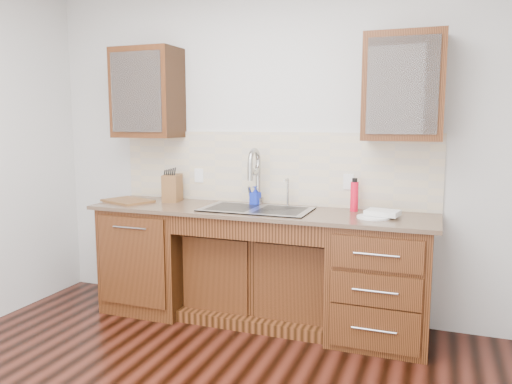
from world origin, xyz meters
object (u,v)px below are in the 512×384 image
(cutting_board, at_px, (128,201))
(water_bottle, at_px, (354,197))
(plate, at_px, (373,217))
(knife_block, at_px, (172,188))
(soap_bottle, at_px, (255,196))

(cutting_board, bearing_deg, water_bottle, 6.72)
(cutting_board, bearing_deg, plate, -0.29)
(plate, relative_size, knife_block, 1.00)
(water_bottle, bearing_deg, cutting_board, -173.28)
(soap_bottle, height_order, knife_block, knife_block)
(water_bottle, height_order, cutting_board, water_bottle)
(soap_bottle, height_order, water_bottle, water_bottle)
(soap_bottle, bearing_deg, knife_block, -162.95)
(soap_bottle, relative_size, cutting_board, 0.39)
(plate, bearing_deg, cutting_board, 179.71)
(soap_bottle, xyz_separation_m, plate, (0.97, -0.22, -0.07))
(soap_bottle, bearing_deg, water_bottle, 13.96)
(soap_bottle, distance_m, knife_block, 0.74)
(water_bottle, bearing_deg, plate, -53.14)
(plate, bearing_deg, soap_bottle, 167.20)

